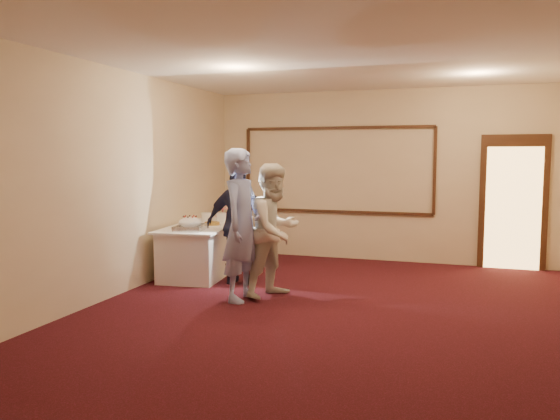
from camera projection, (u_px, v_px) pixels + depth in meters
The scene contains 14 objects.
floor at pixel (339, 314), 6.41m from camera, with size 7.00×7.00×0.00m, color black.
room_walls at pixel (341, 141), 6.21m from camera, with size 6.04×7.04×3.02m.
wall_molding at pixel (336, 170), 9.78m from camera, with size 3.45×0.04×1.55m.
doorway at pixel (513, 203), 8.90m from camera, with size 1.05×0.07×2.20m.
buffet_table at pixel (208, 247), 8.83m from camera, with size 1.18×2.50×0.77m.
pavlova_tray at pixel (190, 224), 7.96m from camera, with size 0.49×0.59×0.20m.
cupcake_stand at pixel (223, 209), 9.72m from camera, with size 0.27×0.27×0.39m.
plate_stack_a at pixel (207, 217), 8.94m from camera, with size 0.19×0.19×0.16m.
plate_stack_b at pixel (221, 217), 9.00m from camera, with size 0.18×0.18×0.15m.
tart at pixel (212, 224), 8.49m from camera, with size 0.28×0.28×0.06m.
man at pixel (242, 225), 6.97m from camera, with size 0.71×0.47×1.95m, color #93A8EA.
woman at pixel (275, 230), 7.16m from camera, with size 0.85×0.67×1.76m, color beige.
guest at pixel (240, 225), 7.84m from camera, with size 1.02×0.42×1.73m, color black.
camera_flash at pixel (248, 192), 7.64m from camera, with size 0.07×0.04×0.05m, color white.
Camera 1 is at (1.29, -6.16, 1.86)m, focal length 35.00 mm.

